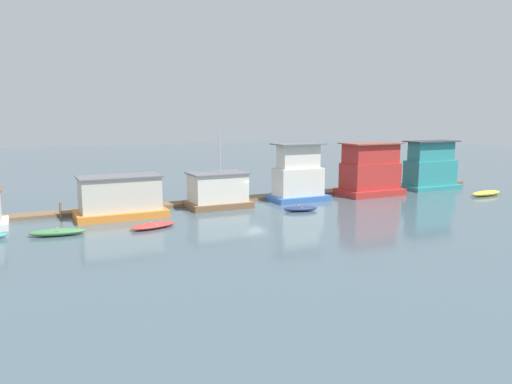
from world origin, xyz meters
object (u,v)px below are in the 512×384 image
(houseboat_brown, at_px, (218,191))
(dinghy_green, at_px, (57,232))
(houseboat_red, at_px, (370,171))
(mooring_post_far_left, at_px, (137,201))
(dinghy_yellow, at_px, (486,193))
(houseboat_blue, at_px, (298,176))
(mooring_post_centre, at_px, (61,210))
(dinghy_navy, at_px, (300,208))
(mooring_post_near_left, at_px, (152,202))
(houseboat_teal, at_px, (430,168))
(dinghy_red, at_px, (153,226))
(houseboat_orange, at_px, (120,198))

(houseboat_brown, height_order, dinghy_green, houseboat_brown)
(houseboat_red, height_order, mooring_post_far_left, houseboat_red)
(dinghy_yellow, bearing_deg, houseboat_blue, 161.69)
(houseboat_red, bearing_deg, mooring_post_centre, 177.00)
(dinghy_navy, relative_size, mooring_post_near_left, 2.24)
(mooring_post_near_left, bearing_deg, houseboat_red, -3.99)
(houseboat_teal, distance_m, dinghy_green, 40.62)
(houseboat_blue, relative_size, dinghy_navy, 1.72)
(houseboat_red, relative_size, dinghy_red, 1.69)
(dinghy_red, xyz_separation_m, dinghy_yellow, (35.20, -0.43, 0.07))
(dinghy_yellow, bearing_deg, houseboat_red, 151.34)
(houseboat_orange, xyz_separation_m, dinghy_navy, (14.75, -4.38, -1.39))
(dinghy_red, xyz_separation_m, mooring_post_centre, (-5.88, 6.97, 0.46))
(mooring_post_near_left, bearing_deg, houseboat_orange, -151.24)
(mooring_post_far_left, relative_size, mooring_post_centre, 1.39)
(houseboat_teal, bearing_deg, houseboat_blue, 180.00)
(houseboat_red, bearing_deg, houseboat_blue, 176.53)
(mooring_post_far_left, bearing_deg, houseboat_brown, -8.46)
(houseboat_teal, distance_m, dinghy_navy, 20.90)
(dinghy_navy, bearing_deg, houseboat_blue, 61.52)
(houseboat_orange, distance_m, mooring_post_centre, 4.93)
(dinghy_navy, relative_size, mooring_post_far_left, 1.80)
(dinghy_navy, bearing_deg, dinghy_red, -176.10)
(mooring_post_centre, bearing_deg, dinghy_green, -96.95)
(houseboat_brown, distance_m, houseboat_blue, 8.58)
(dinghy_red, relative_size, mooring_post_far_left, 2.11)
(houseboat_blue, relative_size, houseboat_red, 0.87)
(houseboat_brown, relative_size, dinghy_green, 1.72)
(mooring_post_centre, bearing_deg, houseboat_blue, -2.82)
(mooring_post_far_left, bearing_deg, dinghy_green, -138.28)
(houseboat_blue, bearing_deg, houseboat_brown, 179.90)
(dinghy_red, height_order, mooring_post_far_left, mooring_post_far_left)
(houseboat_orange, bearing_deg, dinghy_red, -75.73)
(dinghy_green, height_order, dinghy_yellow, dinghy_yellow)
(dinghy_red, bearing_deg, houseboat_blue, 20.09)
(dinghy_yellow, bearing_deg, dinghy_green, 178.45)
(dinghy_green, bearing_deg, houseboat_orange, 40.89)
(houseboat_blue, relative_size, mooring_post_near_left, 3.86)
(houseboat_blue, bearing_deg, houseboat_teal, -0.00)
(houseboat_blue, bearing_deg, dinghy_red, -159.91)
(dinghy_red, distance_m, mooring_post_near_left, 7.20)
(houseboat_brown, distance_m, houseboat_teal, 26.03)
(houseboat_brown, relative_size, mooring_post_near_left, 4.57)
(houseboat_orange, relative_size, mooring_post_far_left, 3.96)
(dinghy_red, xyz_separation_m, mooring_post_far_left, (0.39, 6.97, 0.72))
(dinghy_green, height_order, dinghy_red, dinghy_green)
(houseboat_brown, relative_size, dinghy_red, 1.74)
(houseboat_brown, distance_m, mooring_post_near_left, 6.00)
(mooring_post_near_left, bearing_deg, dinghy_green, -143.14)
(houseboat_brown, relative_size, dinghy_navy, 2.04)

